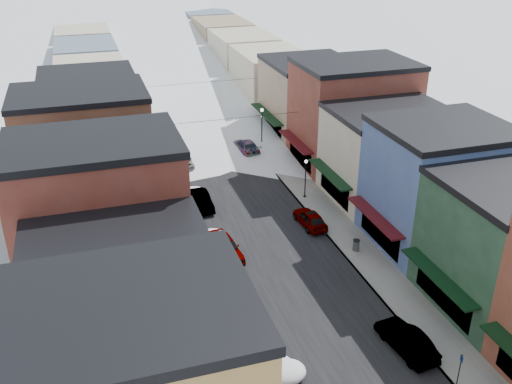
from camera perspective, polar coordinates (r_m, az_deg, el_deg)
road at (r=80.35m, az=-6.66°, el=7.38°), size 10.00×160.00×0.01m
sidewalk_left at (r=79.46m, az=-11.36°, el=6.88°), size 3.20×160.00×0.15m
sidewalk_right at (r=81.72m, az=-2.08°, el=7.91°), size 3.20×160.00×0.15m
curb_left at (r=79.61m, az=-10.25°, el=7.02°), size 0.10×160.00×0.15m
curb_right at (r=81.35m, az=-3.14°, el=7.80°), size 0.10×160.00×0.15m
bldg_l_cream at (r=34.29m, az=-13.13°, el=-11.53°), size 11.30×8.20×9.50m
bldg_l_brick_near at (r=40.26m, az=-15.14°, el=-3.19°), size 12.30×8.20×12.50m
bldg_l_grayblue at (r=48.65m, az=-14.96°, el=-0.26°), size 11.30×9.20×9.00m
bldg_l_brick_far at (r=56.57m, az=-16.70°, el=4.34°), size 13.30×9.20×11.00m
bldg_l_tan at (r=66.19m, az=-16.12°, el=7.05°), size 11.30×11.20×10.00m
bldg_r_green at (r=43.33m, az=24.19°, el=-4.80°), size 11.30×9.20×9.50m
bldg_r_blue at (r=49.25m, az=17.74°, el=0.65°), size 11.30×9.20×10.50m
bldg_r_cream at (r=56.68m, az=13.07°, el=3.73°), size 12.30×9.20×9.00m
bldg_r_brick_far at (r=63.89m, az=9.62°, el=7.75°), size 13.30×9.20×11.50m
bldg_r_tan at (r=72.44m, az=5.33°, el=9.33°), size 11.30×11.20×9.50m
distant_blocks at (r=101.25m, az=-9.42°, el=13.40°), size 34.00×55.00×8.00m
overhead_cables at (r=66.80m, az=-4.79°, el=9.22°), size 16.40×15.04×0.04m
car_silver_sedan at (r=46.86m, az=-3.13°, el=-5.50°), size 2.56×5.20×1.71m
car_dark_hatch at (r=54.69m, az=-5.52°, el=-0.84°), size 1.80×4.62×1.50m
car_silver_wagon at (r=64.19m, az=-7.36°, el=3.22°), size 2.27×5.21×1.49m
car_green_sedan at (r=38.82m, az=14.82°, el=-14.13°), size 2.24×4.98×1.58m
car_gray_suv at (r=51.50m, az=5.43°, el=-2.63°), size 2.06×4.50×1.50m
car_black_sedan at (r=67.44m, az=-1.04°, el=4.60°), size 2.64×5.56×1.56m
car_lane_silver at (r=80.20m, az=-7.56°, el=7.84°), size 1.91×4.38×1.47m
car_lane_white at (r=82.55m, az=-5.94°, el=8.44°), size 2.70×5.36×1.46m
parking_sign at (r=36.83m, az=19.72°, el=-16.15°), size 0.06×0.30×2.23m
trash_can at (r=48.15m, az=9.98°, el=-5.25°), size 0.58×0.58×0.98m
streetlamp_near at (r=55.65m, az=4.98°, el=1.83°), size 0.33×0.33×3.96m
streetlamp_far at (r=67.47m, az=0.59°, el=6.88°), size 0.41×0.41×4.97m
snow_pile_near at (r=36.02m, az=2.99°, el=-17.46°), size 2.47×2.72×1.04m
snow_pile_mid at (r=48.96m, az=-4.50°, el=-4.48°), size 2.69×2.86×1.14m
snow_pile_far at (r=57.11m, az=-6.27°, el=0.00°), size 2.28×2.61×0.97m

